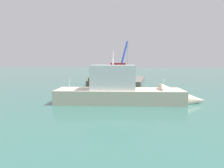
% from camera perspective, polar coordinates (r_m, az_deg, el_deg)
% --- Properties ---
extents(ground, '(200.00, 200.00, 0.00)m').
position_cam_1_polar(ground, '(30.44, 0.55, -0.59)').
color(ground, '#386B60').
extents(dock, '(12.59, 8.39, 0.81)m').
position_cam_1_polar(dock, '(35.46, 2.21, 1.06)').
color(dock, slate).
rests_on(dock, ground).
extents(crane_truck, '(9.08, 3.41, 7.13)m').
position_cam_1_polar(crane_truck, '(34.62, 2.10, 3.90)').
color(crane_truck, maroon).
rests_on(crane_truck, dock).
extents(dock_worker, '(0.34, 0.34, 1.87)m').
position_cam_1_polar(dock_worker, '(33.69, -3.33, 3.10)').
color(dock_worker, '#303030').
rests_on(dock_worker, dock).
extents(salvaged_car, '(4.80, 3.01, 2.78)m').
position_cam_1_polar(salvaged_car, '(28.10, 0.05, 0.30)').
color(salvaged_car, red).
rests_on(salvaged_car, ground).
extents(moored_yacht, '(5.13, 13.70, 5.85)m').
position_cam_1_polar(moored_yacht, '(18.00, 7.12, -3.50)').
color(moored_yacht, beige).
rests_on(moored_yacht, ground).
extents(piling_near, '(0.44, 0.44, 1.32)m').
position_cam_1_polar(piling_near, '(29.76, -6.58, 0.49)').
color(piling_near, brown).
rests_on(piling_near, ground).
extents(piling_mid, '(0.39, 0.39, 1.63)m').
position_cam_1_polar(piling_mid, '(29.05, -1.51, 0.70)').
color(piling_mid, brown).
rests_on(piling_mid, ground).
extents(piling_far, '(0.39, 0.39, 1.30)m').
position_cam_1_polar(piling_far, '(28.52, 2.50, 0.25)').
color(piling_far, brown).
rests_on(piling_far, ground).
extents(piling_end, '(0.34, 0.34, 1.89)m').
position_cam_1_polar(piling_end, '(28.08, 5.85, 0.73)').
color(piling_end, brown).
rests_on(piling_end, ground).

